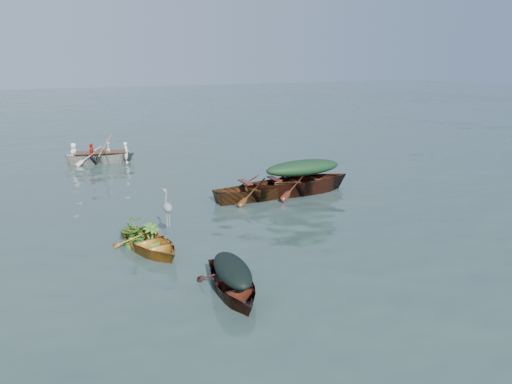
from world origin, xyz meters
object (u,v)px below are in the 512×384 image
at_px(rowed_boat, 101,163).
at_px(heron, 168,213).
at_px(dark_covered_boat, 233,293).
at_px(open_wooden_boat, 260,199).
at_px(yellow_dinghy, 150,251).
at_px(green_tarp_boat, 302,193).

xyz_separation_m(rowed_boat, heron, (-0.25, -10.92, 0.84)).
height_order(dark_covered_boat, heron, heron).
bearing_deg(open_wooden_boat, heron, 125.38).
relative_size(yellow_dinghy, green_tarp_boat, 0.57).
height_order(green_tarp_boat, open_wooden_boat, green_tarp_boat).
distance_m(yellow_dinghy, green_tarp_boat, 6.67).
xyz_separation_m(yellow_dinghy, dark_covered_boat, (0.87, -2.88, 0.00)).
bearing_deg(rowed_boat, yellow_dinghy, -171.22).
bearing_deg(heron, open_wooden_boat, 21.91).
bearing_deg(dark_covered_boat, heron, 104.55).
bearing_deg(rowed_boat, heron, -168.54).
relative_size(dark_covered_boat, rowed_boat, 0.75).
bearing_deg(green_tarp_boat, rowed_boat, 32.81).
relative_size(green_tarp_boat, heron, 5.49).
height_order(yellow_dinghy, dark_covered_boat, yellow_dinghy).
distance_m(green_tarp_boat, heron, 6.18).
bearing_deg(heron, rowed_boat, 75.67).
height_order(dark_covered_boat, rowed_boat, rowed_boat).
height_order(yellow_dinghy, green_tarp_boat, green_tarp_boat).
distance_m(dark_covered_boat, heron, 3.18).
bearing_deg(yellow_dinghy, dark_covered_boat, -86.18).
bearing_deg(rowed_boat, open_wooden_boat, -143.37).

